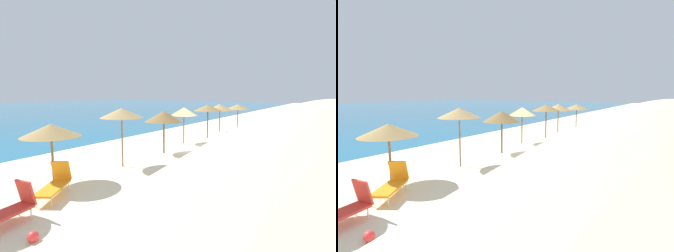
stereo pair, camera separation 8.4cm
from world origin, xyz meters
The scene contains 12 objects.
ground_plane centered at (0.00, 0.00, 0.00)m, with size 160.00×160.00×0.00m, color beige.
dune_ridge centered at (-0.50, -7.59, 1.60)m, with size 37.27×5.83×3.19m, color beige.
beach_umbrella_1 centered at (-8.89, 1.11, 2.11)m, with size 2.20×2.20×2.36m.
beach_umbrella_2 centered at (-5.60, 0.62, 2.57)m, with size 2.02×2.02×2.81m.
beach_umbrella_3 centered at (-2.20, 0.59, 2.15)m, with size 2.20×2.20×2.47m.
beach_umbrella_4 centered at (1.02, 1.16, 2.22)m, with size 1.93×1.93×2.50m.
beach_umbrella_5 centered at (3.98, 0.75, 2.34)m, with size 2.18×2.18×2.59m.
beach_umbrella_6 centered at (7.37, 1.20, 2.21)m, with size 2.31×2.31×2.51m.
beach_umbrella_7 centered at (10.52, 0.65, 2.11)m, with size 2.44×2.44×2.36m.
lounge_chair_0 centered at (-11.36, -0.78, 0.46)m, with size 1.64×0.85×1.10m.
lounge_chair_1 centered at (-9.53, 0.00, 0.47)m, with size 1.77×1.46×1.11m.
beach_ball centered at (-11.48, -2.09, 0.13)m, with size 0.27×0.27×0.27m, color red.
Camera 1 is at (-14.52, -8.01, 3.53)m, focal length 28.08 mm.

